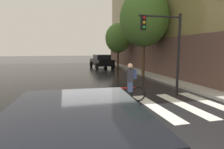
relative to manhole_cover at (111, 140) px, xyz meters
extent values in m
plane|color=black|center=(0.04, 2.21, 0.00)|extent=(120.00, 120.00, 0.00)
cube|color=silver|center=(-2.74, 2.21, 0.00)|extent=(0.55, 3.61, 0.01)
cube|color=silver|center=(-1.46, 2.21, 0.00)|extent=(0.55, 3.61, 0.01)
cube|color=silver|center=(-0.19, 2.21, 0.00)|extent=(0.55, 3.61, 0.01)
cube|color=silver|center=(1.09, 2.21, 0.00)|extent=(0.55, 3.61, 0.01)
cube|color=silver|center=(2.36, 2.21, 0.00)|extent=(0.55, 3.61, 0.01)
cube|color=silver|center=(3.63, 2.21, 0.00)|extent=(0.55, 3.61, 0.01)
cube|color=silver|center=(4.91, 2.21, 0.00)|extent=(0.55, 3.61, 0.01)
cylinder|color=#473D1E|center=(0.00, 0.00, 0.00)|extent=(0.64, 0.64, 0.01)
cube|color=black|center=(-0.98, -2.08, 1.31)|extent=(1.78, 2.29, 0.55)
cylinder|color=black|center=(-1.84, -0.40, 0.34)|extent=(0.28, 0.69, 0.68)
cylinder|color=black|center=(0.08, -0.51, 0.34)|extent=(0.28, 0.69, 0.68)
cube|color=black|center=(3.42, 18.39, 0.70)|extent=(2.24, 4.84, 0.72)
cube|color=black|center=(3.43, 18.24, 1.34)|extent=(1.85, 2.37, 0.56)
cylinder|color=black|center=(2.32, 19.82, 0.34)|extent=(0.30, 0.71, 0.70)
cylinder|color=black|center=(4.29, 19.97, 0.34)|extent=(0.30, 0.71, 0.70)
cylinder|color=black|center=(2.55, 16.82, 0.34)|extent=(0.30, 0.71, 0.70)
cylinder|color=black|center=(4.52, 16.96, 0.34)|extent=(0.30, 0.71, 0.70)
torus|color=black|center=(2.03, 3.16, 0.33)|extent=(0.66, 0.19, 0.66)
torus|color=black|center=(1.00, 3.37, 0.33)|extent=(0.66, 0.19, 0.66)
cylinder|color=red|center=(1.52, 3.26, 0.61)|extent=(0.89, 0.22, 0.05)
cylinder|color=red|center=(1.67, 3.23, 0.68)|extent=(0.04, 0.04, 0.45)
cube|color=#384772|center=(1.67, 3.23, 0.73)|extent=(0.25, 0.31, 0.56)
cube|color=#26262D|center=(1.67, 3.23, 1.18)|extent=(0.31, 0.40, 0.56)
sphere|color=tan|center=(1.67, 3.23, 1.58)|extent=(0.22, 0.22, 0.22)
cube|color=navy|center=(1.85, 3.20, 1.23)|extent=(0.21, 0.31, 0.40)
cylinder|color=black|center=(5.09, 4.83, 2.10)|extent=(0.14, 0.14, 4.20)
cylinder|color=black|center=(3.89, 4.83, 4.00)|extent=(2.40, 0.10, 0.10)
cube|color=black|center=(2.93, 4.83, 3.65)|extent=(0.24, 0.20, 0.76)
sphere|color=red|center=(2.93, 4.72, 3.89)|extent=(0.14, 0.14, 0.14)
sphere|color=gold|center=(2.93, 4.72, 3.65)|extent=(0.14, 0.14, 0.14)
sphere|color=green|center=(2.93, 4.72, 3.41)|extent=(0.14, 0.14, 0.14)
cylinder|color=gold|center=(7.37, 11.13, 0.47)|extent=(0.22, 0.22, 0.65)
sphere|color=gold|center=(7.37, 11.13, 0.84)|extent=(0.18, 0.18, 0.18)
cylinder|color=gold|center=(7.53, 11.13, 0.50)|extent=(0.12, 0.09, 0.09)
cylinder|color=#4C3823|center=(5.27, 9.96, 1.59)|extent=(0.24, 0.24, 3.18)
ellipsoid|color=#47722D|center=(5.27, 9.96, 4.76)|extent=(3.96, 3.96, 4.55)
cylinder|color=#4C3823|center=(5.11, 16.90, 1.19)|extent=(0.24, 0.24, 2.38)
ellipsoid|color=#47722D|center=(5.11, 16.90, 3.56)|extent=(2.96, 2.96, 3.40)
cube|color=brown|center=(16.52, 14.67, 1.60)|extent=(19.58, 24.40, 3.20)
camera|label=1|loc=(-1.09, -4.31, 2.30)|focal=29.84mm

